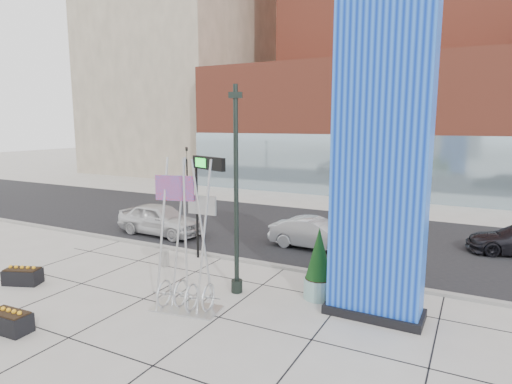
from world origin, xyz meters
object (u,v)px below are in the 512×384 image
at_px(blue_pylon, 381,163).
at_px(public_art_sculpture, 186,271).
at_px(car_silver_mid, 315,234).
at_px(lamp_post, 236,211).
at_px(concrete_bollard, 165,258).
at_px(car_white_west, 160,219).
at_px(overhead_street_sign, 211,171).

bearing_deg(blue_pylon, public_art_sculpture, -155.81).
relative_size(public_art_sculpture, car_silver_mid, 1.13).
xyz_separation_m(lamp_post, public_art_sculpture, (-0.71, -1.97, -1.64)).
xyz_separation_m(lamp_post, concrete_bollard, (-4.04, 1.03, -2.58)).
xyz_separation_m(car_white_west, car_silver_mid, (8.17, 1.35, -0.11)).
distance_m(overhead_street_sign, car_silver_mid, 5.90).
bearing_deg(car_white_west, lamp_post, -120.95).
bearing_deg(car_white_west, public_art_sculpture, -133.05).
distance_m(public_art_sculpture, car_white_west, 9.74).
bearing_deg(lamp_post, overhead_street_sign, 136.16).
bearing_deg(concrete_bollard, car_silver_mid, 48.48).
distance_m(public_art_sculpture, concrete_bollard, 4.58).
bearing_deg(lamp_post, car_white_west, 146.77).
relative_size(concrete_bollard, car_white_west, 0.14).
bearing_deg(public_art_sculpture, car_silver_mid, 72.59).
xyz_separation_m(blue_pylon, car_white_west, (-12.22, 4.60, -3.89)).
bearing_deg(car_white_west, overhead_street_sign, -113.47).
xyz_separation_m(lamp_post, overhead_street_sign, (-2.73, 2.62, 0.96)).
height_order(public_art_sculpture, concrete_bollard, public_art_sculpture).
distance_m(blue_pylon, concrete_bollard, 9.78).
relative_size(concrete_bollard, overhead_street_sign, 0.15).
distance_m(blue_pylon, lamp_post, 5.02).
bearing_deg(concrete_bollard, public_art_sculpture, -42.03).
distance_m(lamp_post, car_white_west, 9.26).
bearing_deg(lamp_post, blue_pylon, 4.19).
relative_size(public_art_sculpture, car_white_west, 1.01).
bearing_deg(car_white_west, blue_pylon, -108.35).
bearing_deg(blue_pylon, concrete_bollard, 176.40).
distance_m(car_white_west, car_silver_mid, 8.28).
height_order(lamp_post, public_art_sculpture, lamp_post).
relative_size(lamp_post, public_art_sculpture, 1.46).
bearing_deg(overhead_street_sign, car_white_west, 176.86).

